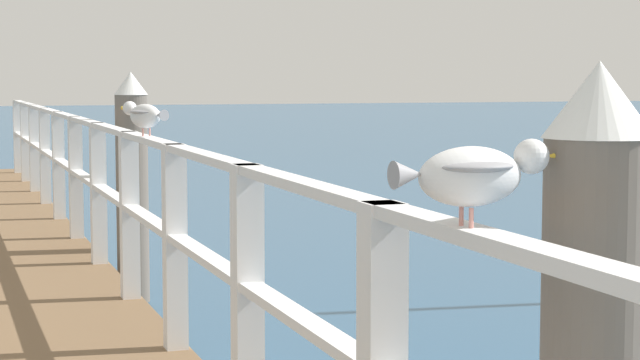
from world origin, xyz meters
name	(u,v)px	position (x,y,z in m)	size (l,w,h in m)	color
pier_railing	(98,178)	(1.03, 10.05, 1.16)	(0.12, 18.62, 1.15)	white
dock_piling_far	(132,187)	(1.41, 10.69, 1.02)	(0.29, 0.29, 2.02)	#6B6056
seagull_foreground	(473,173)	(1.04, 3.31, 1.74)	(0.48, 0.19, 0.21)	white
seagull_background	(144,115)	(1.02, 7.85, 1.74)	(0.25, 0.46, 0.21)	white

